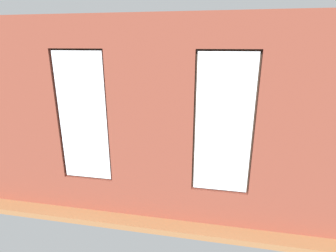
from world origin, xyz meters
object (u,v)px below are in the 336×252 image
at_px(couch_by_window, 125,176).
at_px(potted_plant_corner_far_left, 314,188).
at_px(candle_jar, 156,142).
at_px(coffee_table, 161,148).
at_px(potted_plant_by_left_couch, 255,131).
at_px(papasan_chair, 181,125).
at_px(remote_black, 161,145).
at_px(potted_plant_near_tv, 70,141).
at_px(potted_plant_corner_near_left, 273,125).
at_px(couch_left, 279,152).
at_px(potted_plant_foreground_right, 105,112).
at_px(cup_ceramic, 164,146).
at_px(media_console, 73,140).
at_px(tv_flatscreen, 70,116).
at_px(potted_plant_between_couches, 198,165).

bearing_deg(couch_by_window, potted_plant_corner_far_left, 178.30).
xyz_separation_m(candle_jar, potted_plant_corner_far_left, (-3.20, 1.76, 0.04)).
relative_size(coffee_table, potted_plant_by_left_couch, 2.02).
distance_m(couch_by_window, papasan_chair, 3.34).
bearing_deg(papasan_chair, coffee_table, 80.88).
bearing_deg(remote_black, potted_plant_near_tv, -169.33).
bearing_deg(potted_plant_near_tv, potted_plant_corner_near_left, -152.57).
bearing_deg(potted_plant_corner_near_left, couch_left, 85.02).
bearing_deg(potted_plant_corner_far_left, coffee_table, -28.57).
distance_m(papasan_chair, potted_plant_foreground_right, 2.61).
bearing_deg(potted_plant_foreground_right, potted_plant_near_tv, 95.66).
relative_size(cup_ceramic, media_console, 0.09).
bearing_deg(media_console, remote_black, 173.79).
xyz_separation_m(tv_flatscreen, potted_plant_foreground_right, (-0.29, -1.60, -0.26)).
height_order(cup_ceramic, potted_plant_near_tv, potted_plant_near_tv).
relative_size(couch_by_window, candle_jar, 17.26).
xyz_separation_m(couch_left, coffee_table, (2.89, 0.30, 0.02)).
xyz_separation_m(media_console, potted_plant_foreground_right, (-0.29, -1.60, 0.42)).
relative_size(media_console, potted_plant_corner_near_left, 1.01).
bearing_deg(coffee_table, couch_left, -174.05).
bearing_deg(papasan_chair, potted_plant_corner_far_left, 129.44).
bearing_deg(potted_plant_by_left_couch, media_console, 14.88).
height_order(coffee_table, tv_flatscreen, tv_flatscreen).
xyz_separation_m(coffee_table, remote_black, (-0.00, -0.00, 0.06)).
distance_m(potted_plant_corner_near_left, potted_plant_corner_far_left, 3.59).
distance_m(tv_flatscreen, potted_plant_corner_far_left, 6.00).
distance_m(cup_ceramic, potted_plant_near_tv, 2.25).
relative_size(candle_jar, papasan_chair, 0.10).
relative_size(couch_by_window, potted_plant_foreground_right, 1.59).
bearing_deg(coffee_table, remote_black, -153.43).
height_order(coffee_table, potted_plant_corner_far_left, potted_plant_corner_far_left).
xyz_separation_m(candle_jar, potted_plant_near_tv, (1.91, 0.82, 0.20)).
bearing_deg(media_console, couch_left, -179.83).
height_order(potted_plant_between_couches, potted_plant_near_tv, potted_plant_near_tv).
height_order(potted_plant_by_left_couch, potted_plant_foreground_right, potted_plant_foreground_right).
bearing_deg(tv_flatscreen, potted_plant_foreground_right, -100.43).
distance_m(potted_plant_between_couches, potted_plant_corner_far_left, 2.02).
relative_size(couch_by_window, tv_flatscreen, 1.67).
height_order(tv_flatscreen, potted_plant_corner_near_left, tv_flatscreen).
bearing_deg(potted_plant_near_tv, coffee_table, -160.90).
distance_m(cup_ceramic, remote_black, 0.16).
xyz_separation_m(coffee_table, cup_ceramic, (-0.09, 0.13, 0.10)).
height_order(couch_by_window, potted_plant_by_left_couch, couch_by_window).
relative_size(media_console, potted_plant_foreground_right, 0.87).
bearing_deg(potted_plant_between_couches, potted_plant_corner_near_left, -120.13).
height_order(couch_left, potted_plant_near_tv, potted_plant_near_tv).
xyz_separation_m(candle_jar, potted_plant_between_couches, (-1.20, 1.61, 0.22)).
relative_size(cup_ceramic, potted_plant_near_tv, 0.06).
xyz_separation_m(cup_ceramic, potted_plant_near_tv, (2.16, 0.59, 0.22)).
xyz_separation_m(remote_black, tv_flatscreen, (2.62, -0.29, 0.55)).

